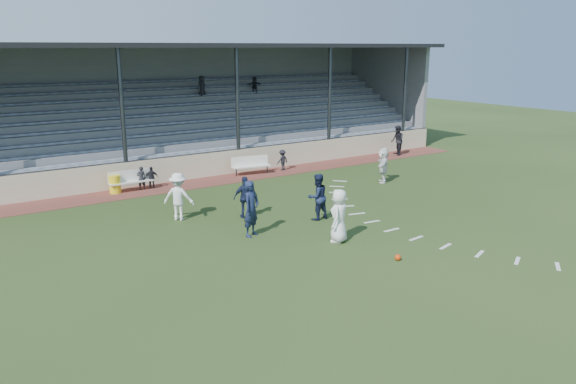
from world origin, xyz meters
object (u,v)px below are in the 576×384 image
object	(u,v)px
football	(398,257)
player_navy_lead	(251,209)
bench_left	(130,179)
trash_bin	(115,184)
official	(397,140)
bench_right	(251,164)
player_white_lead	(339,216)

from	to	relation	value
football	player_navy_lead	world-z (taller)	player_navy_lead
bench_left	football	bearing A→B (deg)	-73.08
trash_bin	official	bearing A→B (deg)	-1.50
bench_right	official	distance (m)	10.09
bench_left	trash_bin	size ratio (longest dim) A/B	2.46
bench_right	football	size ratio (longest dim) A/B	10.26
football	player_navy_lead	size ratio (longest dim) A/B	0.10
bench_left	bench_right	bearing A→B (deg)	-0.97
bench_left	official	size ratio (longest dim) A/B	1.11
player_white_lead	official	distance (m)	16.38
trash_bin	player_white_lead	size ratio (longest dim) A/B	0.44
player_white_lead	official	world-z (taller)	player_white_lead
bench_left	football	xyz separation A→B (m)	(4.02, -13.10, -0.48)
bench_right	trash_bin	world-z (taller)	bench_right
bench_right	bench_left	bearing A→B (deg)	-171.07
player_white_lead	bench_left	bearing A→B (deg)	-110.65
player_navy_lead	official	distance (m)	16.98
player_navy_lead	player_white_lead	bearing A→B (deg)	-72.75
player_white_lead	trash_bin	bearing A→B (deg)	-107.18
player_white_lead	player_navy_lead	size ratio (longest dim) A/B	0.92
official	trash_bin	bearing A→B (deg)	-65.29
football	player_white_lead	bearing A→B (deg)	100.07
bench_right	player_navy_lead	xyz separation A→B (m)	(-4.86, -8.44, 0.41)
football	player_white_lead	xyz separation A→B (m)	(-0.43, 2.41, 0.82)
bench_left	official	bearing A→B (deg)	-1.73
trash_bin	bench_left	bearing A→B (deg)	1.29
bench_right	player_navy_lead	world-z (taller)	player_navy_lead
trash_bin	player_navy_lead	distance (m)	8.81
player_white_lead	official	size ratio (longest dim) A/B	1.01
bench_right	player_white_lead	distance (m)	10.95
football	player_navy_lead	xyz separation A→B (m)	(-2.58, 4.57, 0.89)
player_white_lead	player_navy_lead	world-z (taller)	player_navy_lead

